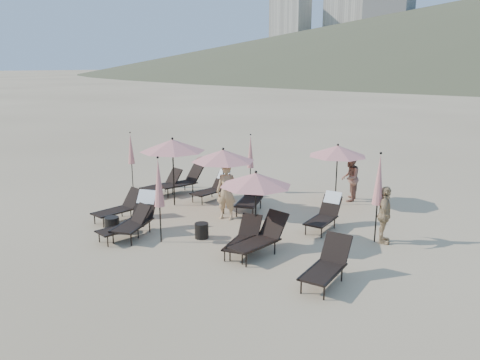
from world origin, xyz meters
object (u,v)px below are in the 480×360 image
Objects in this scene: umbrella_open_2 at (256,179)px; side_table_0 at (112,225)px; umbrella_open_3 at (338,151)px; lounger_5 at (327,264)px; umbrella_closed_0 at (159,183)px; beachgoer_b at (350,178)px; lounger_9 at (251,197)px; beachgoer_a at (227,192)px; lounger_1 at (138,216)px; umbrella_open_0 at (173,145)px; lounger_8 at (214,186)px; umbrella_open_1 at (223,156)px; lounger_3 at (244,238)px; lounger_4 at (260,237)px; beachgoer_c at (384,215)px; umbrella_closed_3 at (250,152)px; umbrella_closed_2 at (131,149)px; lounger_2 at (126,224)px; lounger_7 at (183,181)px; lounger_0 at (119,207)px; side_table_1 at (202,231)px; umbrella_closed_1 at (379,180)px; lounger_10 at (325,213)px; lounger_6 at (163,183)px.

umbrella_open_2 reaches higher than side_table_0.
lounger_5 is at bearing -69.23° from umbrella_open_3.
beachgoer_b is at bearing 67.44° from umbrella_closed_0.
lounger_9 is 3.53m from umbrella_open_3.
umbrella_open_3 is 1.21× the size of beachgoer_a.
umbrella_closed_0 is (1.07, -0.15, 1.19)m from lounger_1.
umbrella_open_2 is at bearing -20.12° from umbrella_open_0.
umbrella_open_2 is at bearing -30.69° from lounger_8.
lounger_5 is at bearing -29.93° from umbrella_open_1.
lounger_3 is 0.87× the size of lounger_4.
lounger_8 is at bearing 119.50° from beachgoer_a.
umbrella_closed_0 is 1.52× the size of beachgoer_c.
umbrella_closed_0 reaches higher than umbrella_closed_3.
umbrella_open_1 is 5.50m from beachgoer_c.
lounger_5 is 0.75× the size of umbrella_closed_2.
umbrella_closed_3 is at bearing 99.75° from lounger_2.
lounger_4 is 0.77× the size of umbrella_open_0.
umbrella_open_0 is at bearing -43.15° from lounger_7.
lounger_7 is at bearing 105.79° from lounger_0.
umbrella_open_0 is 1.06× the size of umbrella_closed_3.
lounger_3 is at bearing -45.30° from umbrella_open_1.
umbrella_open_3 reaches higher than side_table_0.
umbrella_open_0 is 5.88m from umbrella_open_3.
lounger_8 reaches higher than lounger_3.
lounger_7 is 1.14× the size of lounger_8.
lounger_2 is at bearing -128.36° from lounger_9.
lounger_4 is 3.97× the size of side_table_0.
side_table_0 is at bearing -175.51° from lounger_2.
side_table_1 is (0.25, -3.09, -0.26)m from lounger_9.
umbrella_closed_3 is (0.29, 6.34, 1.22)m from lounger_2.
umbrella_open_1 is at bearing -176.73° from umbrella_closed_1.
beachgoer_c reaches higher than lounger_5.
lounger_8 is at bearing 149.67° from lounger_4.
lounger_5 is (6.08, 0.56, 0.04)m from lounger_2.
beachgoer_c is (10.65, -0.49, -0.79)m from umbrella_closed_2.
lounger_0 is 6.66m from lounger_10.
lounger_8 is 0.73× the size of umbrella_closed_3.
beachgoer_b is at bearing 39.86° from lounger_6.
beachgoer_a is at bearing 43.78° from lounger_1.
umbrella_open_1 is 4.78× the size of side_table_0.
beachgoer_c reaches higher than side_table_1.
side_table_0 is (-5.24, -3.94, -0.26)m from lounger_10.
umbrella_open_1 is at bearing 109.76° from side_table_1.
umbrella_closed_1 reaches higher than lounger_3.
lounger_0 is 1.02× the size of lounger_10.
umbrella_closed_3 is at bearing 106.88° from side_table_1.
beachgoer_c is at bearing -24.18° from lounger_9.
umbrella_closed_2 is 5.67m from side_table_0.
lounger_3 reaches higher than side_table_0.
beachgoer_a reaches higher than lounger_6.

